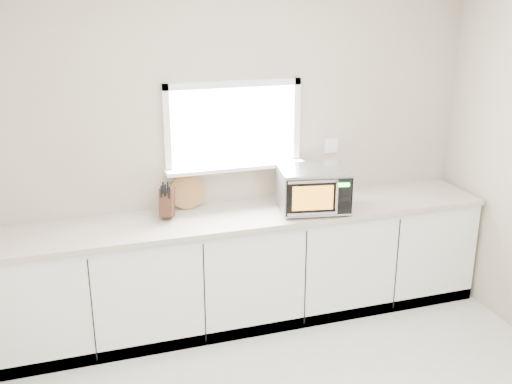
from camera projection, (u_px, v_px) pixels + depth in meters
name	position (u px, v px, depth m)	size (l,w,h in m)	color
back_wall	(233.00, 148.00, 4.75)	(4.00, 0.17, 2.70)	#B8B092
cabinets	(245.00, 269.00, 4.78)	(3.92, 0.60, 0.88)	white
countertop	(245.00, 216.00, 4.62)	(3.92, 0.64, 0.04)	beige
microwave	(314.00, 189.00, 4.63)	(0.59, 0.50, 0.34)	black
knife_block	(167.00, 202.00, 4.49)	(0.16, 0.23, 0.30)	#422117
cutting_board	(187.00, 192.00, 4.68)	(0.27, 0.27, 0.02)	#A2733E
coffee_grinder	(307.00, 192.00, 4.81)	(0.14, 0.14, 0.20)	#AFB1B7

